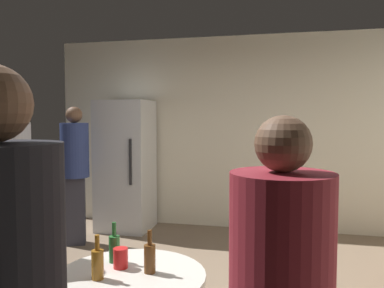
% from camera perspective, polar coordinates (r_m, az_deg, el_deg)
% --- Properties ---
extents(wall_back, '(5.32, 0.06, 2.70)m').
position_cam_1_polar(wall_back, '(5.53, 6.62, 1.63)').
color(wall_back, silver).
rests_on(wall_back, ground_plane).
extents(refrigerator, '(0.70, 0.68, 1.80)m').
position_cam_1_polar(refrigerator, '(5.52, -9.69, -3.08)').
color(refrigerator, silver).
rests_on(refrigerator, ground_plane).
extents(beer_bottle_amber, '(0.06, 0.06, 0.23)m').
position_cam_1_polar(beer_bottle_amber, '(2.13, -13.67, -16.59)').
color(beer_bottle_amber, '#8C5919').
rests_on(beer_bottle_amber, foreground_table).
extents(beer_bottle_brown, '(0.06, 0.06, 0.23)m').
position_cam_1_polar(beer_bottle_brown, '(2.17, -6.20, -16.16)').
color(beer_bottle_brown, '#593314').
rests_on(beer_bottle_brown, foreground_table).
extents(beer_bottle_green, '(0.06, 0.06, 0.23)m').
position_cam_1_polar(beer_bottle_green, '(2.35, -11.30, -14.65)').
color(beer_bottle_green, '#26662D').
rests_on(beer_bottle_green, foreground_table).
extents(plastic_cup_red, '(0.08, 0.08, 0.11)m').
position_cam_1_polar(plastic_cup_red, '(2.26, -10.41, -16.10)').
color(plastic_cup_red, red).
rests_on(plastic_cup_red, foreground_table).
extents(person_in_navy_shirt, '(0.45, 0.45, 1.70)m').
position_cam_1_polar(person_in_navy_shirt, '(4.97, -16.76, -2.86)').
color(person_in_navy_shirt, '#2D2D38').
rests_on(person_in_navy_shirt, ground_plane).
extents(person_in_gray_shirt, '(0.48, 0.48, 1.72)m').
position_cam_1_polar(person_in_gray_shirt, '(4.11, -24.73, -4.22)').
color(person_in_gray_shirt, '#2D2D38').
rests_on(person_in_gray_shirt, ground_plane).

